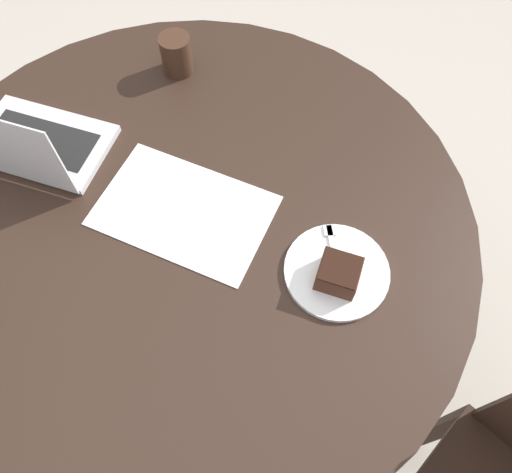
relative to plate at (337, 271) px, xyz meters
name	(u,v)px	position (x,y,z in m)	size (l,w,h in m)	color
ground_plane	(207,320)	(-0.35, 0.12, -0.71)	(12.00, 12.00, 0.00)	#B7AD9E
dining_table	(187,243)	(-0.35, 0.12, -0.12)	(1.35, 1.35, 0.70)	black
paper_document	(184,210)	(-0.34, 0.15, 0.00)	(0.45, 0.38, 0.00)	white
plate	(337,271)	(0.00, 0.00, 0.00)	(0.23, 0.23, 0.01)	white
cake_slice	(339,273)	(0.00, -0.02, 0.03)	(0.10, 0.10, 0.06)	#472619
fork	(334,252)	(-0.01, 0.04, 0.01)	(0.04, 0.17, 0.00)	silver
coffee_glass	(177,54)	(-0.40, 0.59, 0.05)	(0.08, 0.08, 0.10)	#3D2619
laptop	(30,143)	(-0.72, 0.30, 0.04)	(0.37, 0.30, 0.23)	silver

